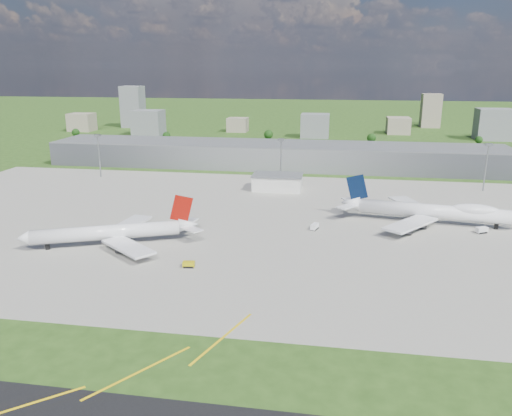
% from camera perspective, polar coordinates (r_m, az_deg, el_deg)
% --- Properties ---
extents(ground, '(1400.00, 1400.00, 0.00)m').
position_cam_1_polar(ground, '(322.14, 1.76, 4.27)').
color(ground, '#294816').
rests_on(ground, ground).
extents(apron, '(360.00, 190.00, 0.08)m').
position_cam_1_polar(apron, '(215.27, 0.55, -1.68)').
color(apron, gray).
rests_on(apron, ground).
extents(terminal, '(300.00, 42.00, 15.00)m').
position_cam_1_polar(terminal, '(335.34, 2.11, 6.04)').
color(terminal, slate).
rests_on(terminal, ground).
extents(ops_building, '(26.00, 16.00, 8.00)m').
position_cam_1_polar(ops_building, '(271.61, 2.48, 2.91)').
color(ops_building, silver).
rests_on(ops_building, ground).
extents(mast_west, '(3.50, 2.00, 25.90)m').
position_cam_1_polar(mast_west, '(315.10, -17.56, 6.55)').
color(mast_west, gray).
rests_on(mast_west, ground).
extents(mast_center, '(3.50, 2.00, 25.90)m').
position_cam_1_polar(mast_center, '(283.52, 2.87, 6.29)').
color(mast_center, gray).
rests_on(mast_center, ground).
extents(mast_east, '(3.50, 2.00, 25.90)m').
position_cam_1_polar(mast_east, '(292.70, 24.89, 5.13)').
color(mast_east, gray).
rests_on(mast_east, ground).
extents(airliner_red_twin, '(62.84, 47.49, 18.09)m').
position_cam_1_polar(airliner_red_twin, '(195.37, -15.96, -2.71)').
color(airliner_red_twin, white).
rests_on(airliner_red_twin, ground).
extents(airliner_blue_quad, '(75.29, 58.56, 19.68)m').
position_cam_1_polar(airliner_blue_quad, '(225.48, 19.60, -0.37)').
color(airliner_blue_quad, white).
rests_on(airliner_blue_quad, ground).
extents(tug_yellow, '(4.28, 2.83, 1.95)m').
position_cam_1_polar(tug_yellow, '(169.94, -7.69, -6.42)').
color(tug_yellow, '#C1B30B').
rests_on(tug_yellow, ground).
extents(van_white_near, '(3.50, 5.19, 2.45)m').
position_cam_1_polar(van_white_near, '(207.29, 6.71, -2.15)').
color(van_white_near, white).
rests_on(van_white_near, ground).
extents(van_white_far, '(5.28, 4.20, 2.48)m').
position_cam_1_polar(van_white_far, '(221.25, 24.38, -2.33)').
color(van_white_far, silver).
rests_on(van_white_far, ground).
extents(bldg_far_w, '(24.00, 20.00, 18.00)m').
position_cam_1_polar(bldg_far_w, '(551.66, -19.29, 9.25)').
color(bldg_far_w, gray).
rests_on(bldg_far_w, ground).
extents(bldg_w, '(28.00, 22.00, 24.00)m').
position_cam_1_polar(bldg_w, '(499.74, -12.20, 9.51)').
color(bldg_w, slate).
rests_on(bldg_w, ground).
extents(bldg_cw, '(20.00, 18.00, 14.00)m').
position_cam_1_polar(bldg_cw, '(516.11, -2.11, 9.49)').
color(bldg_cw, gray).
rests_on(bldg_cw, ground).
extents(bldg_c, '(26.00, 20.00, 22.00)m').
position_cam_1_polar(bldg_c, '(476.34, 6.76, 9.33)').
color(bldg_c, slate).
rests_on(bldg_c, ground).
extents(bldg_ce, '(22.00, 24.00, 16.00)m').
position_cam_1_polar(bldg_ce, '(519.33, 15.93, 9.05)').
color(bldg_ce, gray).
rests_on(bldg_ce, ground).
extents(bldg_e, '(30.00, 22.00, 28.00)m').
position_cam_1_polar(bldg_e, '(505.01, 25.49, 8.62)').
color(bldg_e, slate).
rests_on(bldg_e, ground).
extents(bldg_tall_w, '(22.00, 20.00, 44.00)m').
position_cam_1_polar(bldg_tall_w, '(569.19, -13.88, 11.17)').
color(bldg_tall_w, slate).
rests_on(bldg_tall_w, ground).
extents(bldg_tall_e, '(20.00, 18.00, 36.00)m').
position_cam_1_polar(bldg_tall_e, '(583.19, 19.33, 10.45)').
color(bldg_tall_e, gray).
rests_on(bldg_tall_e, ground).
extents(tree_far_w, '(7.20, 7.20, 8.80)m').
position_cam_1_polar(tree_far_w, '(498.96, -19.91, 8.12)').
color(tree_far_w, '#382314').
rests_on(tree_far_w, ground).
extents(tree_w, '(6.75, 6.75, 8.25)m').
position_cam_1_polar(tree_w, '(457.63, -10.19, 8.14)').
color(tree_w, '#382314').
rests_on(tree_w, ground).
extents(tree_c, '(8.10, 8.10, 9.90)m').
position_cam_1_polar(tree_c, '(450.89, 1.42, 8.40)').
color(tree_c, '#382314').
rests_on(tree_c, ground).
extents(tree_e, '(7.65, 7.65, 9.35)m').
position_cam_1_polar(tree_e, '(442.79, 13.05, 7.81)').
color(tree_e, '#382314').
rests_on(tree_e, ground).
extents(tree_far_e, '(6.30, 6.30, 7.70)m').
position_cam_1_polar(tree_far_e, '(467.30, 24.12, 7.13)').
color(tree_far_e, '#382314').
rests_on(tree_far_e, ground).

